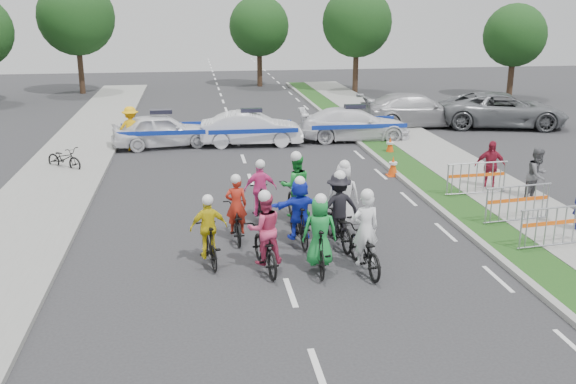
{
  "coord_description": "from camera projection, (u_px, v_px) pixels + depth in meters",
  "views": [
    {
      "loc": [
        -1.87,
        -12.09,
        5.84
      ],
      "look_at": [
        0.49,
        3.65,
        1.1
      ],
      "focal_mm": 40.0,
      "sensor_mm": 36.0,
      "label": 1
    }
  ],
  "objects": [
    {
      "name": "rider_4",
      "position": [
        338.0,
        216.0,
        15.8
      ],
      "size": [
        1.14,
        1.97,
        1.95
      ],
      "rotation": [
        0.0,
        0.0,
        3.26
      ],
      "color": "black",
      "rests_on": "ground"
    },
    {
      "name": "spectator_1",
      "position": [
        537.0,
        175.0,
        19.24
      ],
      "size": [
        1.02,
        0.96,
        1.67
      ],
      "primitive_type": "imported",
      "rotation": [
        0.0,
        0.0,
        0.54
      ],
      "color": "#525256",
      "rests_on": "ground"
    },
    {
      "name": "rider_2",
      "position": [
        265.0,
        240.0,
        14.35
      ],
      "size": [
        0.91,
        1.94,
        1.9
      ],
      "rotation": [
        0.0,
        0.0,
        3.28
      ],
      "color": "black",
      "rests_on": "ground"
    },
    {
      "name": "rider_7",
      "position": [
        343.0,
        204.0,
        16.8
      ],
      "size": [
        0.91,
        1.92,
        1.95
      ],
      "rotation": [
        0.0,
        0.0,
        2.93
      ],
      "color": "black",
      "rests_on": "ground"
    },
    {
      "name": "rider_5",
      "position": [
        299.0,
        215.0,
        15.86
      ],
      "size": [
        1.45,
        1.73,
        1.78
      ],
      "rotation": [
        0.0,
        0.0,
        3.23
      ],
      "color": "black",
      "rests_on": "ground"
    },
    {
      "name": "rider_8",
      "position": [
        295.0,
        196.0,
        17.52
      ],
      "size": [
        0.87,
        2.01,
        2.01
      ],
      "rotation": [
        0.0,
        0.0,
        3.2
      ],
      "color": "black",
      "rests_on": "ground"
    },
    {
      "name": "rider_1",
      "position": [
        319.0,
        241.0,
        14.28
      ],
      "size": [
        0.81,
        1.79,
        1.85
      ],
      "rotation": [
        0.0,
        0.0,
        3.07
      ],
      "color": "black",
      "rests_on": "ground"
    },
    {
      "name": "rider_3",
      "position": [
        209.0,
        237.0,
        14.66
      ],
      "size": [
        0.91,
        1.68,
        1.71
      ],
      "rotation": [
        0.0,
        0.0,
        3.31
      ],
      "color": "black",
      "rests_on": "ground"
    },
    {
      "name": "civilian_sedan",
      "position": [
        416.0,
        110.0,
        30.98
      ],
      "size": [
        5.57,
        2.37,
        1.6
      ],
      "primitive_type": "imported",
      "rotation": [
        0.0,
        0.0,
        1.59
      ],
      "color": "#A7A7AC",
      "rests_on": "ground"
    },
    {
      "name": "curb_right",
      "position": [
        436.0,
        206.0,
        18.84
      ],
      "size": [
        0.2,
        60.0,
        0.12
      ],
      "primitive_type": "cube",
      "color": "gray",
      "rests_on": "ground"
    },
    {
      "name": "barrier_2",
      "position": [
        476.0,
        180.0,
        19.75
      ],
      "size": [
        2.02,
        0.61,
        1.12
      ],
      "primitive_type": null,
      "rotation": [
        0.0,
        0.0,
        0.06
      ],
      "color": "#A5A8AD",
      "rests_on": "ground"
    },
    {
      "name": "barrier_1",
      "position": [
        517.0,
        205.0,
        17.29
      ],
      "size": [
        2.05,
        0.75,
        1.12
      ],
      "primitive_type": null,
      "rotation": [
        0.0,
        0.0,
        0.13
      ],
      "color": "#A5A8AD",
      "rests_on": "ground"
    },
    {
      "name": "police_car_2",
      "position": [
        354.0,
        124.0,
        27.97
      ],
      "size": [
        4.97,
        2.31,
        1.4
      ],
      "primitive_type": "imported",
      "rotation": [
        0.0,
        0.0,
        1.5
      ],
      "color": "white",
      "rests_on": "ground"
    },
    {
      "name": "rider_0",
      "position": [
        364.0,
        244.0,
        14.3
      ],
      "size": [
        0.83,
        1.97,
        1.95
      ],
      "rotation": [
        0.0,
        0.0,
        3.23
      ],
      "color": "black",
      "rests_on": "ground"
    },
    {
      "name": "tree_3",
      "position": [
        76.0,
        17.0,
        41.05
      ],
      "size": [
        4.9,
        4.9,
        7.35
      ],
      "color": "#382619",
      "rests_on": "ground"
    },
    {
      "name": "police_car_1",
      "position": [
        252.0,
        129.0,
        26.99
      ],
      "size": [
        4.33,
        1.72,
        1.4
      ],
      "primitive_type": "imported",
      "rotation": [
        0.0,
        0.0,
        1.52
      ],
      "color": "white",
      "rests_on": "ground"
    },
    {
      "name": "civilian_suv",
      "position": [
        503.0,
        110.0,
        30.87
      ],
      "size": [
        6.47,
        4.11,
        1.66
      ],
      "primitive_type": "imported",
      "rotation": [
        0.0,
        0.0,
        1.33
      ],
      "color": "slate",
      "rests_on": "ground"
    },
    {
      "name": "rider_6",
      "position": [
        236.0,
        218.0,
        16.24
      ],
      "size": [
        0.63,
        1.72,
        1.75
      ],
      "rotation": [
        0.0,
        0.0,
        3.16
      ],
      "color": "black",
      "rests_on": "ground"
    },
    {
      "name": "sidewalk_right",
      "position": [
        516.0,
        202.0,
        19.19
      ],
      "size": [
        2.4,
        60.0,
        0.13
      ],
      "primitive_type": "cube",
      "color": "gray",
      "rests_on": "ground"
    },
    {
      "name": "parked_bike",
      "position": [
        64.0,
        159.0,
        22.99
      ],
      "size": [
        1.65,
        1.47,
        0.86
      ],
      "primitive_type": "imported",
      "rotation": [
        0.0,
        0.0,
        0.9
      ],
      "color": "black",
      "rests_on": "ground"
    },
    {
      "name": "rider_9",
      "position": [
        260.0,
        198.0,
        17.55
      ],
      "size": [
        0.9,
        1.7,
        1.78
      ],
      "rotation": [
        0.0,
        0.0,
        3.17
      ],
      "color": "black",
      "rests_on": "ground"
    },
    {
      "name": "marshal_hiviz",
      "position": [
        131.0,
        129.0,
        25.97
      ],
      "size": [
        1.23,
        0.79,
        1.79
      ],
      "primitive_type": "imported",
      "rotation": [
        0.0,
        0.0,
        3.03
      ],
      "color": "#FFB90D",
      "rests_on": "ground"
    },
    {
      "name": "police_car_0",
      "position": [
        162.0,
        130.0,
        26.64
      ],
      "size": [
        4.34,
        2.32,
        1.4
      ],
      "primitive_type": "imported",
      "rotation": [
        0.0,
        0.0,
        1.74
      ],
      "color": "white",
      "rests_on": "ground"
    },
    {
      "name": "tree_4",
      "position": [
        259.0,
        26.0,
        44.85
      ],
      "size": [
        4.2,
        4.2,
        6.3
      ],
      "color": "#382619",
      "rests_on": "ground"
    },
    {
      "name": "ground",
      "position": [
        291.0,
        293.0,
        13.39
      ],
      "size": [
        90.0,
        90.0,
        0.0
      ],
      "primitive_type": "plane",
      "color": "#28282B",
      "rests_on": "ground"
    },
    {
      "name": "tree_2",
      "position": [
        515.0,
        35.0,
        39.5
      ],
      "size": [
        3.85,
        3.85,
        5.77
      ],
      "color": "#382619",
      "rests_on": "ground"
    },
    {
      "name": "cone_0",
      "position": [
        393.0,
        166.0,
        22.29
      ],
      "size": [
        0.4,
        0.4,
        0.7
      ],
      "color": "#F24C0C",
      "rests_on": "ground"
    },
    {
      "name": "sidewalk_left",
      "position": [
        23.0,
        226.0,
        17.19
      ],
      "size": [
        3.0,
        60.0,
        0.13
      ],
      "primitive_type": "cube",
      "color": "gray",
      "rests_on": "ground"
    },
    {
      "name": "barrier_0",
      "position": [
        555.0,
        229.0,
        15.51
      ],
      "size": [
        2.04,
        0.72,
        1.12
      ],
      "primitive_type": null,
      "rotation": [
        0.0,
        0.0,
        0.11
      ],
      "color": "#A5A8AD",
      "rests_on": "ground"
    },
    {
      "name": "grass_strip",
      "position": [
        459.0,
        205.0,
        18.94
      ],
      "size": [
        1.2,
        60.0,
        0.11
      ],
      "primitive_type": "cube",
      "color": "#164315",
      "rests_on": "ground"
    },
    {
      "name": "spectator_2",
      "position": [
        490.0,
        166.0,
        20.35
      ],
      "size": [
        1.04,
        0.69,
        1.65
      ],
      "primitive_type": "imported",
      "rotation": [
        0.0,
        0.0,
        -0.32
      ],
      "color": "maroon",
      "rests_on": "ground"
    },
    {
      "name": "tree_1",
      "position": [
        357.0,
        22.0,
        41.81
      ],
      "size": [
        4.55,
        4.55,
        6.82
      ],
      "color": "#382619",
      "rests_on": "ground"
    },
    {
      "name": "cone_1",
      "position": [
        390.0,
        146.0,
        25.46
      ],
      "size": [
        0.4,
        0.4,
        0.7
      ],
      "color": "#F24C0C",
      "rests_on": "ground"
    }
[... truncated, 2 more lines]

